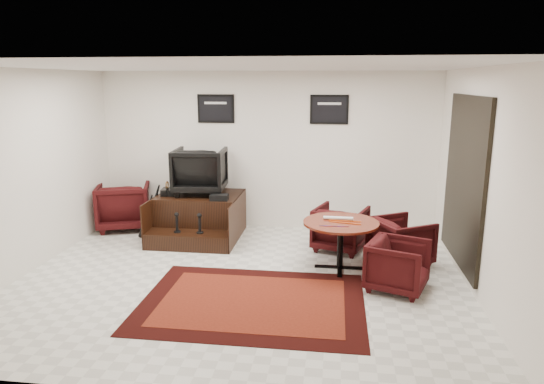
{
  "coord_description": "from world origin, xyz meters",
  "views": [
    {
      "loc": [
        1.22,
        -6.02,
        2.63
      ],
      "look_at": [
        0.31,
        0.9,
        1.03
      ],
      "focal_mm": 32.0,
      "sensor_mm": 36.0,
      "label": 1
    }
  ],
  "objects_px": {
    "meeting_table": "(341,228)",
    "table_chair_window": "(401,239)",
    "shine_podium": "(199,217)",
    "table_chair_back": "(341,226)",
    "shine_chair": "(200,168)",
    "table_chair_corner": "(398,263)",
    "armchair_side": "(124,203)"
  },
  "relations": [
    {
      "from": "meeting_table",
      "to": "table_chair_window",
      "type": "xyz_separation_m",
      "value": [
        0.89,
        0.32,
        -0.23
      ]
    },
    {
      "from": "shine_podium",
      "to": "table_chair_back",
      "type": "xyz_separation_m",
      "value": [
        2.41,
        -0.37,
        0.05
      ]
    },
    {
      "from": "meeting_table",
      "to": "table_chair_back",
      "type": "relative_size",
      "value": 1.38
    },
    {
      "from": "shine_chair",
      "to": "table_chair_window",
      "type": "xyz_separation_m",
      "value": [
        3.29,
        -1.01,
        -0.79
      ]
    },
    {
      "from": "shine_podium",
      "to": "table_chair_back",
      "type": "height_order",
      "value": "table_chair_back"
    },
    {
      "from": "table_chair_corner",
      "to": "meeting_table",
      "type": "bearing_deg",
      "value": 69.29
    },
    {
      "from": "meeting_table",
      "to": "table_chair_window",
      "type": "relative_size",
      "value": 1.41
    },
    {
      "from": "shine_podium",
      "to": "armchair_side",
      "type": "relative_size",
      "value": 1.57
    },
    {
      "from": "shine_podium",
      "to": "table_chair_corner",
      "type": "bearing_deg",
      "value": -30.2
    },
    {
      "from": "shine_podium",
      "to": "armchair_side",
      "type": "bearing_deg",
      "value": 169.11
    },
    {
      "from": "armchair_side",
      "to": "shine_podium",
      "type": "bearing_deg",
      "value": 150.97
    },
    {
      "from": "armchair_side",
      "to": "table_chair_back",
      "type": "relative_size",
      "value": 1.2
    },
    {
      "from": "meeting_table",
      "to": "table_chair_back",
      "type": "height_order",
      "value": "table_chair_back"
    },
    {
      "from": "table_chair_window",
      "to": "table_chair_corner",
      "type": "xyz_separation_m",
      "value": [
        -0.16,
        -0.95,
        -0.02
      ]
    },
    {
      "from": "shine_chair",
      "to": "armchair_side",
      "type": "xyz_separation_m",
      "value": [
        -1.48,
        0.14,
        -0.7
      ]
    },
    {
      "from": "meeting_table",
      "to": "table_chair_corner",
      "type": "height_order",
      "value": "table_chair_corner"
    },
    {
      "from": "shine_podium",
      "to": "table_chair_back",
      "type": "distance_m",
      "value": 2.44
    },
    {
      "from": "shine_chair",
      "to": "armchair_side",
      "type": "relative_size",
      "value": 0.95
    },
    {
      "from": "shine_podium",
      "to": "shine_chair",
      "type": "distance_m",
      "value": 0.84
    },
    {
      "from": "table_chair_back",
      "to": "table_chair_corner",
      "type": "xyz_separation_m",
      "value": [
        0.72,
        -1.45,
        -0.03
      ]
    },
    {
      "from": "shine_podium",
      "to": "shine_chair",
      "type": "relative_size",
      "value": 1.66
    },
    {
      "from": "shine_chair",
      "to": "table_chair_back",
      "type": "height_order",
      "value": "shine_chair"
    },
    {
      "from": "shine_podium",
      "to": "table_chair_window",
      "type": "distance_m",
      "value": 3.4
    },
    {
      "from": "shine_chair",
      "to": "meeting_table",
      "type": "bearing_deg",
      "value": 146.52
    },
    {
      "from": "table_chair_back",
      "to": "armchair_side",
      "type": "bearing_deg",
      "value": 9.35
    },
    {
      "from": "armchair_side",
      "to": "table_chair_corner",
      "type": "bearing_deg",
      "value": 137.31
    },
    {
      "from": "armchair_side",
      "to": "meeting_table",
      "type": "height_order",
      "value": "armchair_side"
    },
    {
      "from": "meeting_table",
      "to": "shine_chair",
      "type": "bearing_deg",
      "value": 151.04
    },
    {
      "from": "shine_podium",
      "to": "meeting_table",
      "type": "bearing_deg",
      "value": -26.23
    },
    {
      "from": "armchair_side",
      "to": "meeting_table",
      "type": "relative_size",
      "value": 0.87
    },
    {
      "from": "shine_podium",
      "to": "meeting_table",
      "type": "relative_size",
      "value": 1.37
    },
    {
      "from": "shine_chair",
      "to": "meeting_table",
      "type": "relative_size",
      "value": 0.82
    }
  ]
}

